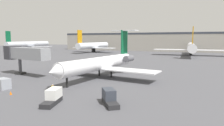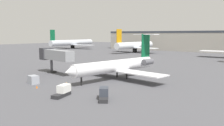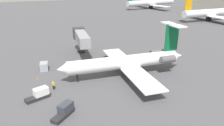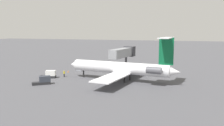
{
  "view_description": "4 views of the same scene",
  "coord_description": "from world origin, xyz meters",
  "px_view_note": "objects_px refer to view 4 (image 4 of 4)",
  "views": [
    {
      "loc": [
        22.35,
        -39.83,
        8.37
      ],
      "look_at": [
        5.78,
        -0.37,
        3.24
      ],
      "focal_mm": 32.64,
      "sensor_mm": 36.0,
      "label": 1
    },
    {
      "loc": [
        36.15,
        -45.73,
        10.48
      ],
      "look_at": [
        1.61,
        -0.48,
        3.6
      ],
      "focal_mm": 38.47,
      "sensor_mm": 36.0,
      "label": 2
    },
    {
      "loc": [
        39.87,
        -22.27,
        19.03
      ],
      "look_at": [
        0.9,
        -2.93,
        2.33
      ],
      "focal_mm": 34.15,
      "sensor_mm": 36.0,
      "label": 3
    },
    {
      "loc": [
        59.32,
        13.95,
        12.42
      ],
      "look_at": [
        0.79,
        -3.94,
        3.83
      ],
      "focal_mm": 39.51,
      "sensor_mm": 36.0,
      "label": 4
    }
  ],
  "objects_px": {
    "regional_jet": "(123,68)",
    "jet_bridge": "(124,53)",
    "cargo_container_uld": "(81,67)",
    "traffic_cone_near": "(68,71)",
    "baggage_tug_lead": "(49,75)",
    "ground_crew_marshaller": "(64,74)",
    "baggage_tug_trailing": "(43,81)"
  },
  "relations": [
    {
      "from": "jet_bridge",
      "to": "baggage_tug_trailing",
      "type": "relative_size",
      "value": 3.39
    },
    {
      "from": "jet_bridge",
      "to": "traffic_cone_near",
      "type": "height_order",
      "value": "jet_bridge"
    },
    {
      "from": "jet_bridge",
      "to": "ground_crew_marshaller",
      "type": "bearing_deg",
      "value": -33.63
    },
    {
      "from": "baggage_tug_trailing",
      "to": "cargo_container_uld",
      "type": "distance_m",
      "value": 19.69
    },
    {
      "from": "cargo_container_uld",
      "to": "traffic_cone_near",
      "type": "bearing_deg",
      "value": -26.77
    },
    {
      "from": "jet_bridge",
      "to": "cargo_container_uld",
      "type": "relative_size",
      "value": 5.01
    },
    {
      "from": "baggage_tug_lead",
      "to": "jet_bridge",
      "type": "bearing_deg",
      "value": 143.75
    },
    {
      "from": "regional_jet",
      "to": "traffic_cone_near",
      "type": "xyz_separation_m",
      "value": [
        -6.74,
        -17.85,
        -2.94
      ]
    },
    {
      "from": "traffic_cone_near",
      "to": "regional_jet",
      "type": "bearing_deg",
      "value": 69.31
    },
    {
      "from": "baggage_tug_lead",
      "to": "ground_crew_marshaller",
      "type": "bearing_deg",
      "value": 128.97
    },
    {
      "from": "cargo_container_uld",
      "to": "traffic_cone_near",
      "type": "relative_size",
      "value": 4.95
    },
    {
      "from": "regional_jet",
      "to": "traffic_cone_near",
      "type": "distance_m",
      "value": 19.31
    },
    {
      "from": "baggage_tug_lead",
      "to": "cargo_container_uld",
      "type": "bearing_deg",
      "value": 166.77
    },
    {
      "from": "regional_jet",
      "to": "jet_bridge",
      "type": "relative_size",
      "value": 2.07
    },
    {
      "from": "baggage_tug_trailing",
      "to": "cargo_container_uld",
      "type": "relative_size",
      "value": 1.48
    },
    {
      "from": "regional_jet",
      "to": "ground_crew_marshaller",
      "type": "distance_m",
      "value": 16.01
    },
    {
      "from": "baggage_tug_trailing",
      "to": "jet_bridge",
      "type": "bearing_deg",
      "value": 156.01
    },
    {
      "from": "regional_jet",
      "to": "ground_crew_marshaller",
      "type": "height_order",
      "value": "regional_jet"
    },
    {
      "from": "cargo_container_uld",
      "to": "traffic_cone_near",
      "type": "xyz_separation_m",
      "value": [
        4.24,
        -2.14,
        -0.61
      ]
    },
    {
      "from": "jet_bridge",
      "to": "baggage_tug_lead",
      "type": "height_order",
      "value": "jet_bridge"
    },
    {
      "from": "cargo_container_uld",
      "to": "baggage_tug_lead",
      "type": "bearing_deg",
      "value": -13.23
    },
    {
      "from": "baggage_tug_trailing",
      "to": "ground_crew_marshaller",
      "type": "bearing_deg",
      "value": 178.1
    },
    {
      "from": "jet_bridge",
      "to": "ground_crew_marshaller",
      "type": "xyz_separation_m",
      "value": [
        17.27,
        -11.48,
        -4.08
      ]
    },
    {
      "from": "jet_bridge",
      "to": "baggage_tug_lead",
      "type": "xyz_separation_m",
      "value": [
        19.61,
        -14.38,
        -4.1
      ]
    },
    {
      "from": "traffic_cone_near",
      "to": "ground_crew_marshaller",
      "type": "bearing_deg",
      "value": 18.02
    },
    {
      "from": "baggage_tug_trailing",
      "to": "cargo_container_uld",
      "type": "xyz_separation_m",
      "value": [
        -19.69,
        0.42,
        0.04
      ]
    },
    {
      "from": "cargo_container_uld",
      "to": "ground_crew_marshaller",
      "type": "bearing_deg",
      "value": -0.63
    },
    {
      "from": "jet_bridge",
      "to": "traffic_cone_near",
      "type": "distance_m",
      "value": 18.06
    },
    {
      "from": "ground_crew_marshaller",
      "to": "baggage_tug_trailing",
      "type": "bearing_deg",
      "value": -1.9
    },
    {
      "from": "regional_jet",
      "to": "cargo_container_uld",
      "type": "distance_m",
      "value": 19.31
    },
    {
      "from": "regional_jet",
      "to": "jet_bridge",
      "type": "bearing_deg",
      "value": -166.28
    },
    {
      "from": "jet_bridge",
      "to": "regional_jet",
      "type": "bearing_deg",
      "value": 13.72
    }
  ]
}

